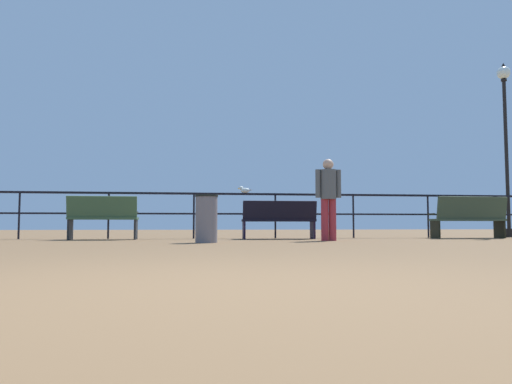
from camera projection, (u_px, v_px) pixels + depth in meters
The scene contains 9 objects.
ground_plane at pixel (201, 290), 2.37m from camera, with size 60.00×60.00×0.00m, color brown.
pier_railing at pixel (194, 205), 11.38m from camera, with size 19.52×0.05×1.08m.
bench_near_left at pixel (103, 215), 10.40m from camera, with size 1.46×0.57×0.93m.
bench_near_right at pixel (279, 218), 10.90m from camera, with size 1.67×0.67×0.86m.
bench_far_right at pixel (470, 216), 11.50m from camera, with size 1.77×0.66×0.99m.
lamppost_center at pixel (505, 123), 12.90m from camera, with size 0.34×0.34×4.67m.
person_by_bench at pixel (328, 194), 9.74m from camera, with size 0.53×0.32×1.65m.
seagull_on_rail at pixel (244, 190), 11.57m from camera, with size 0.34×0.23×0.17m.
trash_bin at pixel (206, 218), 8.65m from camera, with size 0.41×0.41×0.86m.
Camera 1 is at (-0.05, -2.41, 0.32)m, focal length 33.93 mm.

